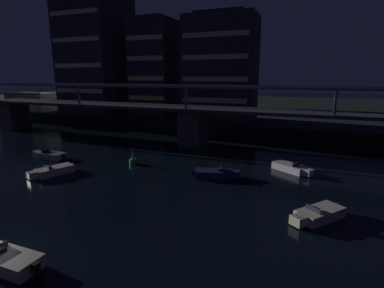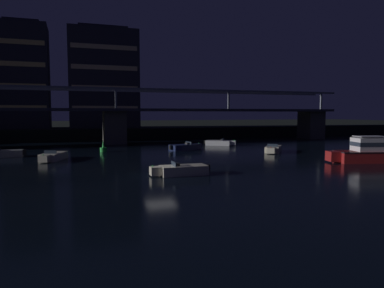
{
  "view_description": "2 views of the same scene",
  "coord_description": "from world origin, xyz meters",
  "px_view_note": "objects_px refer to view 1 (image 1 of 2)",
  "views": [
    {
      "loc": [
        17.46,
        -10.7,
        10.8
      ],
      "look_at": [
        3.95,
        22.93,
        2.57
      ],
      "focal_mm": 28.18,
      "sensor_mm": 36.0,
      "label": 1
    },
    {
      "loc": [
        -6.99,
        -28.91,
        5.18
      ],
      "look_at": [
        7.51,
        14.09,
        1.29
      ],
      "focal_mm": 33.54,
      "sensor_mm": 36.0,
      "label": 2
    }
  ],
  "objects_px": {
    "speedboat_mid_right": "(291,168)",
    "channel_buoy": "(133,160)",
    "tower_west_low": "(97,54)",
    "speedboat_mid_center": "(6,260)",
    "tower_central": "(220,68)",
    "river_bridge": "(193,117)",
    "waterfront_pavilion": "(32,102)",
    "speedboat_near_center": "(215,174)",
    "speedboat_far_left": "(50,155)",
    "speedboat_mid_left": "(318,214)",
    "speedboat_near_right": "(53,171)",
    "tower_west_tall": "(156,68)"
  },
  "relations": [
    {
      "from": "speedboat_mid_right",
      "to": "channel_buoy",
      "type": "height_order",
      "value": "channel_buoy"
    },
    {
      "from": "tower_west_low",
      "to": "speedboat_mid_center",
      "type": "bearing_deg",
      "value": -56.82
    },
    {
      "from": "tower_central",
      "to": "channel_buoy",
      "type": "height_order",
      "value": "tower_central"
    },
    {
      "from": "river_bridge",
      "to": "waterfront_pavilion",
      "type": "xyz_separation_m",
      "value": [
        -48.59,
        11.91,
        -0.0
      ]
    },
    {
      "from": "speedboat_near_center",
      "to": "speedboat_far_left",
      "type": "distance_m",
      "value": 22.99
    },
    {
      "from": "speedboat_mid_left",
      "to": "speedboat_mid_right",
      "type": "xyz_separation_m",
      "value": [
        -2.78,
        11.71,
        0.0
      ]
    },
    {
      "from": "speedboat_mid_right",
      "to": "speedboat_near_center",
      "type": "bearing_deg",
      "value": -145.09
    },
    {
      "from": "speedboat_near_right",
      "to": "speedboat_far_left",
      "type": "height_order",
      "value": "same"
    },
    {
      "from": "tower_west_low",
      "to": "tower_central",
      "type": "height_order",
      "value": "tower_west_low"
    },
    {
      "from": "tower_central",
      "to": "tower_west_low",
      "type": "bearing_deg",
      "value": 179.72
    },
    {
      "from": "tower_central",
      "to": "speedboat_mid_left",
      "type": "relative_size",
      "value": 4.44
    },
    {
      "from": "waterfront_pavilion",
      "to": "speedboat_near_center",
      "type": "distance_m",
      "value": 62.58
    },
    {
      "from": "speedboat_mid_left",
      "to": "channel_buoy",
      "type": "xyz_separation_m",
      "value": [
        -21.48,
        7.53,
        0.06
      ]
    },
    {
      "from": "tower_central",
      "to": "speedboat_near_center",
      "type": "xyz_separation_m",
      "value": [
        8.53,
        -29.63,
        -11.95
      ]
    },
    {
      "from": "speedboat_mid_right",
      "to": "river_bridge",
      "type": "bearing_deg",
      "value": 150.62
    },
    {
      "from": "speedboat_near_center",
      "to": "waterfront_pavilion",
      "type": "bearing_deg",
      "value": 155.38
    },
    {
      "from": "tower_central",
      "to": "speedboat_near_right",
      "type": "xyz_separation_m",
      "value": [
        -8.67,
        -35.46,
        -11.95
      ]
    },
    {
      "from": "speedboat_near_right",
      "to": "speedboat_far_left",
      "type": "distance_m",
      "value": 7.62
    },
    {
      "from": "tower_west_low",
      "to": "tower_west_tall",
      "type": "bearing_deg",
      "value": 2.96
    },
    {
      "from": "river_bridge",
      "to": "tower_west_tall",
      "type": "xyz_separation_m",
      "value": [
        -15.49,
        16.46,
        8.01
      ]
    },
    {
      "from": "speedboat_near_center",
      "to": "speedboat_mid_right",
      "type": "relative_size",
      "value": 1.08
    },
    {
      "from": "speedboat_mid_center",
      "to": "speedboat_far_left",
      "type": "xyz_separation_m",
      "value": [
        -16.47,
        18.69,
        0.0
      ]
    },
    {
      "from": "speedboat_far_left",
      "to": "tower_west_low",
      "type": "bearing_deg",
      "value": 117.25
    },
    {
      "from": "waterfront_pavilion",
      "to": "speedboat_mid_left",
      "type": "xyz_separation_m",
      "value": [
        67.09,
        -32.48,
        -4.02
      ]
    },
    {
      "from": "speedboat_near_right",
      "to": "speedboat_mid_right",
      "type": "bearing_deg",
      "value": 24.14
    },
    {
      "from": "tower_west_low",
      "to": "speedboat_mid_left",
      "type": "distance_m",
      "value": 62.91
    },
    {
      "from": "speedboat_near_right",
      "to": "speedboat_mid_left",
      "type": "distance_m",
      "value": 27.52
    },
    {
      "from": "speedboat_near_right",
      "to": "speedboat_mid_center",
      "type": "relative_size",
      "value": 0.98
    },
    {
      "from": "river_bridge",
      "to": "speedboat_near_right",
      "type": "bearing_deg",
      "value": -114.35
    },
    {
      "from": "tower_central",
      "to": "speedboat_near_right",
      "type": "distance_m",
      "value": 38.42
    },
    {
      "from": "tower_west_tall",
      "to": "speedboat_mid_center",
      "type": "bearing_deg",
      "value": -71.08
    },
    {
      "from": "tower_west_tall",
      "to": "speedboat_mid_center",
      "type": "distance_m",
      "value": 54.31
    },
    {
      "from": "river_bridge",
      "to": "waterfront_pavilion",
      "type": "bearing_deg",
      "value": 166.22
    },
    {
      "from": "speedboat_mid_right",
      "to": "waterfront_pavilion",
      "type": "bearing_deg",
      "value": 162.11
    },
    {
      "from": "speedboat_near_right",
      "to": "speedboat_far_left",
      "type": "bearing_deg",
      "value": 139.21
    },
    {
      "from": "speedboat_near_right",
      "to": "channel_buoy",
      "type": "relative_size",
      "value": 2.91
    },
    {
      "from": "speedboat_far_left",
      "to": "tower_central",
      "type": "bearing_deg",
      "value": 64.65
    },
    {
      "from": "speedboat_near_right",
      "to": "speedboat_mid_left",
      "type": "bearing_deg",
      "value": -1.31
    },
    {
      "from": "channel_buoy",
      "to": "speedboat_mid_right",
      "type": "bearing_deg",
      "value": 12.61
    },
    {
      "from": "tower_central",
      "to": "speedboat_mid_center",
      "type": "height_order",
      "value": "tower_central"
    },
    {
      "from": "tower_central",
      "to": "waterfront_pavilion",
      "type": "distance_m",
      "value": 49.02
    },
    {
      "from": "speedboat_near_center",
      "to": "channel_buoy",
      "type": "xyz_separation_m",
      "value": [
        -11.17,
        1.07,
        0.06
      ]
    },
    {
      "from": "tower_west_low",
      "to": "speedboat_far_left",
      "type": "height_order",
      "value": "tower_west_low"
    },
    {
      "from": "speedboat_near_center",
      "to": "speedboat_mid_right",
      "type": "distance_m",
      "value": 9.18
    },
    {
      "from": "river_bridge",
      "to": "speedboat_mid_left",
      "type": "xyz_separation_m",
      "value": [
        18.5,
        -20.56,
        -4.03
      ]
    },
    {
      "from": "speedboat_mid_right",
      "to": "speedboat_far_left",
      "type": "xyz_separation_m",
      "value": [
        -30.51,
        -6.11,
        0.0
      ]
    },
    {
      "from": "tower_central",
      "to": "speedboat_mid_left",
      "type": "height_order",
      "value": "tower_central"
    },
    {
      "from": "tower_central",
      "to": "speedboat_far_left",
      "type": "bearing_deg",
      "value": -115.35
    },
    {
      "from": "waterfront_pavilion",
      "to": "channel_buoy",
      "type": "bearing_deg",
      "value": -28.68
    },
    {
      "from": "tower_west_tall",
      "to": "channel_buoy",
      "type": "distance_m",
      "value": 34.2
    }
  ]
}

